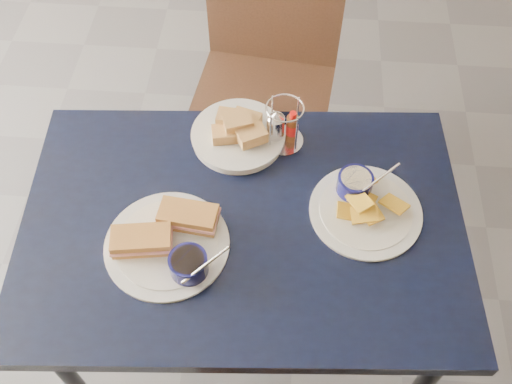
# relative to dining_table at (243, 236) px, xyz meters

# --- Properties ---
(ground) EXTENTS (6.00, 6.00, 0.00)m
(ground) POSITION_rel_dining_table_xyz_m (-0.21, 0.20, -0.68)
(ground) COLOR #58585E
(ground) RESTS_ON ground
(dining_table) EXTENTS (1.15, 0.81, 0.75)m
(dining_table) POSITION_rel_dining_table_xyz_m (0.00, 0.00, 0.00)
(dining_table) COLOR black
(dining_table) RESTS_ON ground
(chair_far) EXTENTS (0.52, 0.50, 1.00)m
(chair_far) POSITION_rel_dining_table_xyz_m (0.00, 0.77, -0.10)
(chair_far) COLOR black
(chair_far) RESTS_ON ground
(sandwich_plate) EXTENTS (0.32, 0.30, 0.12)m
(sandwich_plate) POSITION_rel_dining_table_xyz_m (-0.16, -0.08, 0.10)
(sandwich_plate) COLOR white
(sandwich_plate) RESTS_ON dining_table
(plantain_plate) EXTENTS (0.28, 0.28, 0.12)m
(plantain_plate) POSITION_rel_dining_table_xyz_m (0.29, 0.07, 0.09)
(plantain_plate) COLOR white
(plantain_plate) RESTS_ON dining_table
(bread_basket) EXTENTS (0.25, 0.25, 0.08)m
(bread_basket) POSITION_rel_dining_table_xyz_m (-0.04, 0.26, 0.10)
(bread_basket) COLOR white
(bread_basket) RESTS_ON dining_table
(condiment_caddy) EXTENTS (0.11, 0.11, 0.14)m
(condiment_caddy) POSITION_rel_dining_table_xyz_m (0.08, 0.26, 0.13)
(condiment_caddy) COLOR silver
(condiment_caddy) RESTS_ON dining_table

